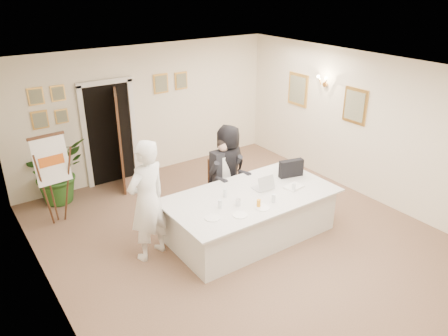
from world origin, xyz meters
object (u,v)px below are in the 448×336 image
at_px(standing_man, 147,201).
at_px(standing_woman, 228,166).
at_px(conference_table, 250,215).
at_px(laptop_bag, 291,168).
at_px(seated_man, 224,174).
at_px(laptop, 262,181).
at_px(potted_palm, 56,172).
at_px(paper_stack, 294,187).
at_px(oj_glass, 259,203).
at_px(flip_chart, 54,184).
at_px(steel_jug, 238,202).

xyz_separation_m(standing_man, standing_woman, (1.97, 0.67, -0.17)).
bearing_deg(conference_table, laptop_bag, 8.83).
bearing_deg(seated_man, laptop, -70.16).
height_order(conference_table, potted_palm, potted_palm).
bearing_deg(laptop, paper_stack, -30.15).
xyz_separation_m(conference_table, laptop_bag, (1.03, 0.16, 0.54)).
bearing_deg(laptop, oj_glass, -131.22).
xyz_separation_m(seated_man, oj_glass, (-0.35, -1.44, 0.14)).
distance_m(standing_man, paper_stack, 2.49).
distance_m(conference_table, flip_chart, 3.44).
xyz_separation_m(conference_table, steel_jug, (-0.40, -0.18, 0.44)).
bearing_deg(conference_table, potted_palm, 126.38).
height_order(standing_man, laptop_bag, standing_man).
distance_m(laptop_bag, oj_glass, 1.32).
bearing_deg(flip_chart, paper_stack, -36.81).
distance_m(potted_palm, steel_jug, 3.83).
bearing_deg(steel_jug, flip_chart, 131.48).
relative_size(seated_man, flip_chart, 0.85).
bearing_deg(flip_chart, standing_woman, -22.03).
xyz_separation_m(seated_man, standing_man, (-1.84, -0.61, 0.27)).
relative_size(conference_table, flip_chart, 1.73).
height_order(seated_man, standing_woman, standing_woman).
height_order(seated_man, standing_man, standing_man).
relative_size(standing_woman, oj_glass, 12.36).
relative_size(seated_man, oj_glass, 10.77).
xyz_separation_m(flip_chart, laptop, (2.86, -2.19, 0.15)).
relative_size(conference_table, oj_glass, 21.87).
height_order(laptop_bag, steel_jug, laptop_bag).
distance_m(paper_stack, oj_glass, 0.94).
height_order(seated_man, laptop, seated_man).
relative_size(potted_palm, laptop_bag, 2.76).
bearing_deg(paper_stack, seated_man, 114.32).
bearing_deg(oj_glass, standing_man, 150.68).
bearing_deg(oj_glass, laptop, 46.20).
height_order(seated_man, potted_palm, seated_man).
bearing_deg(laptop_bag, laptop, -160.68).
bearing_deg(seated_man, flip_chart, 169.19).
bearing_deg(oj_glass, flip_chart, 131.93).
height_order(conference_table, seated_man, seated_man).
height_order(standing_woman, paper_stack, standing_woman).
bearing_deg(standing_man, conference_table, 147.28).
height_order(standing_man, oj_glass, standing_man).
distance_m(seated_man, standing_man, 1.95).
relative_size(flip_chart, laptop, 4.85).
xyz_separation_m(seated_man, laptop, (0.11, -0.96, 0.21)).
bearing_deg(potted_palm, laptop, -49.50).
xyz_separation_m(flip_chart, potted_palm, (0.25, 0.86, -0.15)).
distance_m(conference_table, oj_glass, 0.62).
distance_m(standing_woman, paper_stack, 1.38).
bearing_deg(oj_glass, potted_palm, 121.25).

